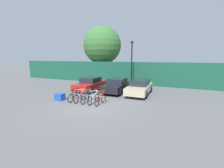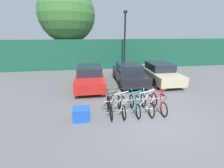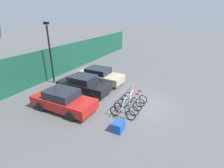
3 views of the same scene
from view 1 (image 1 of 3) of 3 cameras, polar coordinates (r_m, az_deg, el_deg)
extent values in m
plane|color=#59595B|center=(11.09, -7.72, -8.14)|extent=(120.00, 120.00, 0.00)
cube|color=#19513D|center=(19.42, 6.62, 4.08)|extent=(36.00, 0.16, 2.91)
cylinder|color=gray|center=(11.86, -9.16, -4.22)|extent=(2.83, 0.04, 0.04)
cylinder|color=gray|center=(12.71, -14.55, -4.72)|extent=(0.04, 0.04, 0.55)
cylinder|color=gray|center=(11.26, -2.97, -6.31)|extent=(0.04, 0.04, 0.55)
torus|color=black|center=(12.04, -15.57, -5.33)|extent=(0.06, 0.66, 0.66)
torus|color=black|center=(12.84, -12.66, -4.24)|extent=(0.06, 0.66, 0.66)
cylinder|color=black|center=(12.48, -13.69, -3.18)|extent=(0.60, 0.04, 0.76)
cylinder|color=black|center=(12.38, -13.90, -1.83)|extent=(0.68, 0.04, 0.16)
cylinder|color=black|center=(12.24, -14.62, -3.77)|extent=(0.14, 0.04, 0.63)
cylinder|color=black|center=(12.08, -15.20, -3.86)|extent=(0.32, 0.03, 0.58)
cylinder|color=black|center=(12.19, -14.98, -5.22)|extent=(0.40, 0.03, 0.08)
cylinder|color=black|center=(12.73, -12.83, -2.77)|extent=(0.12, 0.04, 0.69)
cylinder|color=black|center=(12.63, -13.00, -1.20)|extent=(0.52, 0.03, 0.03)
cube|color=black|center=(12.09, -14.95, -2.30)|extent=(0.10, 0.22, 0.05)
torus|color=black|center=(11.72, -13.49, -5.65)|extent=(0.06, 0.66, 0.66)
torus|color=black|center=(12.55, -10.65, -4.51)|extent=(0.06, 0.66, 0.66)
cylinder|color=#B7B7BC|center=(12.17, -11.65, -3.43)|extent=(0.60, 0.04, 0.76)
cylinder|color=#B7B7BC|center=(12.07, -11.84, -2.05)|extent=(0.68, 0.04, 0.16)
cylinder|color=#B7B7BC|center=(11.92, -12.56, -4.05)|extent=(0.14, 0.04, 0.63)
cylinder|color=#B7B7BC|center=(11.76, -13.12, -4.14)|extent=(0.32, 0.03, 0.58)
cylinder|color=#B7B7BC|center=(11.88, -12.92, -5.54)|extent=(0.40, 0.03, 0.08)
cylinder|color=#B7B7BC|center=(12.43, -10.81, -3.01)|extent=(0.12, 0.04, 0.69)
cylinder|color=black|center=(12.32, -10.97, -1.40)|extent=(0.52, 0.03, 0.03)
cube|color=black|center=(11.77, -12.88, -2.54)|extent=(0.10, 0.22, 0.05)
torus|color=black|center=(11.37, -10.95, -6.04)|extent=(0.06, 0.66, 0.66)
torus|color=black|center=(12.22, -8.21, -4.83)|extent=(0.06, 0.66, 0.66)
cylinder|color=#197A7F|center=(11.84, -9.16, -3.74)|extent=(0.60, 0.04, 0.76)
cylinder|color=#197A7F|center=(11.73, -9.34, -2.32)|extent=(0.68, 0.04, 0.16)
cylinder|color=#197A7F|center=(11.58, -10.04, -4.38)|extent=(0.14, 0.04, 0.63)
cylinder|color=#197A7F|center=(11.41, -10.59, -4.48)|extent=(0.32, 0.03, 0.58)
cylinder|color=#197A7F|center=(11.54, -10.39, -5.91)|extent=(0.40, 0.03, 0.08)
cylinder|color=#197A7F|center=(12.10, -8.35, -3.29)|extent=(0.12, 0.04, 0.69)
cylinder|color=black|center=(11.99, -8.50, -1.64)|extent=(0.52, 0.03, 0.03)
cube|color=black|center=(11.43, -10.34, -2.83)|extent=(0.10, 0.22, 0.05)
torus|color=black|center=(11.06, -8.38, -6.42)|extent=(0.06, 0.66, 0.66)
torus|color=black|center=(11.93, -5.75, -5.14)|extent=(0.06, 0.66, 0.66)
cylinder|color=silver|center=(11.54, -6.66, -4.03)|extent=(0.60, 0.04, 0.76)
cylinder|color=silver|center=(11.43, -6.82, -2.58)|extent=(0.68, 0.04, 0.16)
cylinder|color=silver|center=(11.27, -7.49, -4.70)|extent=(0.14, 0.04, 0.63)
cylinder|color=silver|center=(11.10, -8.02, -4.82)|extent=(0.32, 0.03, 0.58)
cylinder|color=silver|center=(11.23, -7.84, -6.28)|extent=(0.40, 0.03, 0.08)
cylinder|color=silver|center=(11.81, -5.88, -3.57)|extent=(0.12, 0.04, 0.69)
cylinder|color=black|center=(11.70, -6.01, -1.87)|extent=(0.52, 0.03, 0.03)
cube|color=black|center=(11.12, -7.77, -3.12)|extent=(0.10, 0.22, 0.05)
torus|color=black|center=(10.78, -5.75, -6.79)|extent=(0.06, 0.66, 0.66)
torus|color=black|center=(11.68, -3.27, -5.44)|extent=(0.06, 0.66, 0.66)
cylinder|color=red|center=(11.28, -4.11, -4.33)|extent=(0.60, 0.04, 0.76)
cylinder|color=red|center=(11.16, -4.25, -2.85)|extent=(0.68, 0.04, 0.16)
cylinder|color=red|center=(11.00, -4.91, -5.02)|extent=(0.14, 0.04, 0.63)
cylinder|color=red|center=(10.83, -5.40, -5.14)|extent=(0.32, 0.03, 0.58)
cylinder|color=red|center=(10.96, -5.24, -6.64)|extent=(0.40, 0.03, 0.08)
cylinder|color=red|center=(11.55, -3.38, -3.84)|extent=(0.12, 0.04, 0.69)
cylinder|color=black|center=(11.43, -3.49, -2.11)|extent=(0.52, 0.03, 0.03)
cube|color=black|center=(10.84, -5.16, -3.40)|extent=(0.10, 0.22, 0.05)
cube|color=red|center=(15.97, -8.23, -0.45)|extent=(1.80, 4.30, 0.62)
cube|color=#1E232D|center=(15.96, -8.08, 1.62)|extent=(1.58, 1.98, 0.52)
cylinder|color=black|center=(17.50, -8.50, -0.36)|extent=(0.20, 0.64, 0.64)
cylinder|color=black|center=(16.68, -3.47, -0.78)|extent=(0.20, 0.64, 0.64)
cylinder|color=black|center=(15.47, -13.31, -1.89)|extent=(0.20, 0.64, 0.64)
cylinder|color=black|center=(14.54, -7.85, -2.47)|extent=(0.20, 0.64, 0.64)
cube|color=black|center=(15.09, 1.83, -0.97)|extent=(1.80, 4.21, 0.62)
cube|color=#1E232D|center=(15.09, 1.98, 1.23)|extent=(1.58, 1.94, 0.52)
cylinder|color=black|center=(16.56, 0.59, -0.84)|extent=(0.20, 0.64, 0.64)
cylinder|color=black|center=(16.00, 6.26, -1.29)|extent=(0.20, 0.64, 0.64)
cylinder|color=black|center=(14.38, -3.12, -2.53)|extent=(0.20, 0.64, 0.64)
cylinder|color=black|center=(13.73, 3.31, -3.13)|extent=(0.20, 0.64, 0.64)
cube|color=#C1B28E|center=(14.40, 10.44, -1.66)|extent=(1.80, 4.35, 0.62)
cube|color=#1E232D|center=(14.41, 10.61, 0.64)|extent=(1.58, 2.00, 0.52)
cylinder|color=black|center=(15.85, 8.40, -1.44)|extent=(0.20, 0.64, 0.64)
cylinder|color=black|center=(15.52, 14.52, -1.90)|extent=(0.20, 0.64, 0.64)
cylinder|color=black|center=(13.48, 5.68, -3.42)|extent=(0.20, 0.64, 0.64)
cylinder|color=black|center=(13.09, 12.86, -4.03)|extent=(0.20, 0.64, 0.64)
cylinder|color=black|center=(18.23, 7.46, 7.05)|extent=(0.14, 0.14, 5.04)
cube|color=black|center=(18.29, 7.65, 15.44)|extent=(0.24, 0.44, 0.20)
cube|color=blue|center=(13.00, -19.23, -4.64)|extent=(0.70, 0.56, 0.55)
cylinder|color=brown|center=(22.81, -3.60, 5.31)|extent=(0.66, 0.66, 3.15)
sphere|color=#387033|center=(22.81, -3.71, 14.49)|extent=(5.53, 5.53, 5.53)
camera|label=2|loc=(8.85, -43.58, 7.87)|focal=24.00mm
camera|label=3|loc=(17.04, -47.91, 15.78)|focal=28.00mm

